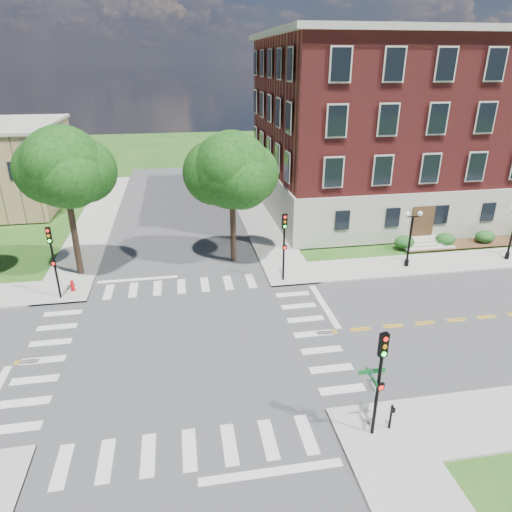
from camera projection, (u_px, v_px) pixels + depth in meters
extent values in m
plane|color=#1D4E16|center=(184.00, 347.00, 24.57)|extent=(160.00, 160.00, 0.00)
cube|color=#3D3D3F|center=(184.00, 346.00, 24.56)|extent=(90.00, 12.00, 0.01)
cube|color=#3D3D3F|center=(184.00, 346.00, 24.56)|extent=(12.00, 90.00, 0.01)
cube|color=#9E9B93|center=(482.00, 259.00, 35.15)|extent=(34.00, 3.50, 0.12)
cube|color=#9E9B93|center=(255.00, 211.00, 46.57)|extent=(3.50, 34.00, 0.12)
cube|color=#9E9B93|center=(97.00, 219.00, 44.15)|extent=(3.50, 34.00, 0.12)
cube|color=silver|center=(324.00, 306.00, 28.66)|extent=(0.40, 5.50, 0.00)
cube|color=beige|center=(410.00, 186.00, 47.35)|extent=(30.00, 20.00, 4.20)
cube|color=maroon|center=(421.00, 105.00, 44.19)|extent=(29.55, 19.70, 11.80)
cube|color=beige|center=(431.00, 34.00, 41.76)|extent=(30.60, 20.60, 0.50)
cube|color=#472D19|center=(422.00, 222.00, 37.80)|extent=(2.00, 0.10, 2.80)
cylinder|color=black|center=(76.00, 241.00, 31.81)|extent=(0.44, 0.44, 4.98)
sphere|color=black|center=(63.00, 167.00, 29.76)|extent=(5.38, 5.38, 5.38)
cylinder|color=black|center=(233.00, 234.00, 34.22)|extent=(0.44, 0.44, 4.13)
sphere|color=black|center=(232.00, 170.00, 32.31)|extent=(5.56, 5.56, 5.56)
cylinder|color=black|center=(377.00, 396.00, 17.97)|extent=(0.14, 0.14, 3.80)
cube|color=black|center=(383.00, 345.00, 17.02)|extent=(0.36, 0.28, 1.00)
cylinder|color=red|center=(386.00, 339.00, 16.77)|extent=(0.19, 0.09, 0.18)
cylinder|color=orange|center=(385.00, 347.00, 16.90)|extent=(0.19, 0.09, 0.18)
cylinder|color=#19E533|center=(384.00, 354.00, 17.03)|extent=(0.19, 0.09, 0.18)
cube|color=black|center=(380.00, 387.00, 17.57)|extent=(0.32, 0.18, 0.30)
cylinder|color=black|center=(284.00, 255.00, 31.03)|extent=(0.14, 0.14, 3.80)
cube|color=black|center=(285.00, 221.00, 30.09)|extent=(0.36, 0.28, 1.00)
cylinder|color=red|center=(285.00, 217.00, 29.84)|extent=(0.19, 0.08, 0.18)
cylinder|color=orange|center=(285.00, 222.00, 29.97)|extent=(0.19, 0.08, 0.18)
cylinder|color=#19E533|center=(285.00, 227.00, 30.10)|extent=(0.19, 0.08, 0.18)
cube|color=black|center=(285.00, 247.00, 30.63)|extent=(0.32, 0.17, 0.30)
cylinder|color=black|center=(56.00, 271.00, 28.65)|extent=(0.14, 0.14, 3.80)
cube|color=black|center=(49.00, 235.00, 27.70)|extent=(0.36, 0.29, 1.00)
cylinder|color=red|center=(47.00, 231.00, 27.45)|extent=(0.19, 0.09, 0.18)
cylinder|color=orange|center=(48.00, 236.00, 27.58)|extent=(0.19, 0.09, 0.18)
cylinder|color=#19E533|center=(49.00, 241.00, 27.71)|extent=(0.19, 0.09, 0.18)
cube|color=black|center=(53.00, 263.00, 28.25)|extent=(0.32, 0.19, 0.30)
cylinder|color=black|center=(407.00, 263.00, 33.83)|extent=(0.32, 0.32, 0.50)
cylinder|color=black|center=(409.00, 242.00, 33.18)|extent=(0.16, 0.16, 3.80)
cube|color=black|center=(413.00, 217.00, 32.41)|extent=(1.00, 0.06, 0.06)
sphere|color=white|center=(407.00, 214.00, 32.26)|extent=(0.36, 0.36, 0.36)
sphere|color=white|center=(420.00, 214.00, 32.41)|extent=(0.36, 0.36, 0.36)
cylinder|color=black|center=(507.00, 256.00, 35.05)|extent=(0.32, 0.32, 0.50)
cylinder|color=black|center=(512.00, 236.00, 34.40)|extent=(0.16, 0.16, 3.80)
sphere|color=white|center=(512.00, 209.00, 33.47)|extent=(0.36, 0.36, 0.36)
cylinder|color=gray|center=(368.00, 401.00, 18.22)|extent=(0.07, 0.07, 3.10)
cube|color=#0D6A26|center=(372.00, 371.00, 17.64)|extent=(1.10, 0.03, 0.20)
cube|color=#0D6A26|center=(371.00, 377.00, 17.74)|extent=(0.03, 1.10, 0.20)
cube|color=silver|center=(371.00, 386.00, 17.93)|extent=(0.03, 0.75, 0.25)
cylinder|color=black|center=(391.00, 417.00, 18.72)|extent=(0.10, 0.10, 1.20)
cube|color=black|center=(393.00, 410.00, 18.44)|extent=(0.14, 0.08, 0.22)
cylinder|color=#B70E12|center=(73.00, 290.00, 30.28)|extent=(0.32, 0.32, 0.10)
cylinder|color=#B70E12|center=(73.00, 286.00, 30.18)|extent=(0.22, 0.22, 0.60)
sphere|color=#B70E12|center=(72.00, 282.00, 30.05)|extent=(0.24, 0.24, 0.24)
cylinder|color=#B70E12|center=(72.00, 285.00, 30.15)|extent=(0.35, 0.12, 0.12)
cylinder|color=#B70E12|center=(72.00, 285.00, 30.15)|extent=(0.12, 0.35, 0.12)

